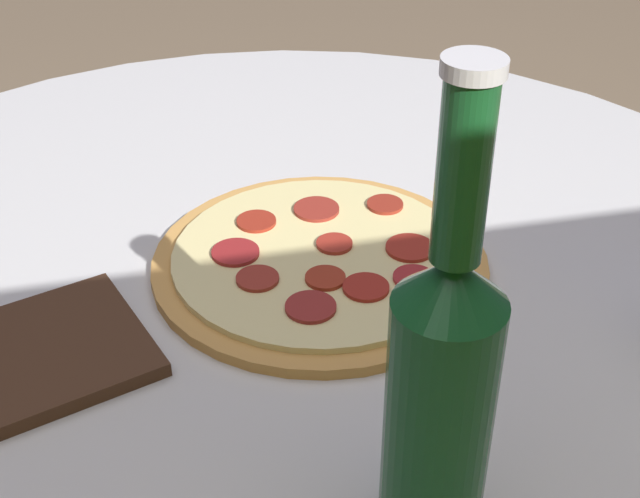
{
  "coord_description": "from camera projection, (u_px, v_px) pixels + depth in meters",
  "views": [
    {
      "loc": [
        0.11,
        0.63,
        1.17
      ],
      "look_at": [
        -0.04,
        -0.01,
        0.74
      ],
      "focal_mm": 50.0,
      "sensor_mm": 36.0,
      "label": 1
    }
  ],
  "objects": [
    {
      "name": "table",
      "position": [
        283.0,
        413.0,
        0.87
      ],
      "size": [
        1.08,
        1.08,
        0.72
      ],
      "color": "silver",
      "rests_on": "ground_plane"
    },
    {
      "name": "pizza",
      "position": [
        320.0,
        260.0,
        0.79
      ],
      "size": [
        0.3,
        0.3,
        0.02
      ],
      "color": "#C68E47",
      "rests_on": "table"
    },
    {
      "name": "beer_bottle",
      "position": [
        441.0,
        390.0,
        0.49
      ],
      "size": [
        0.06,
        0.06,
        0.31
      ],
      "color": "#144C23",
      "rests_on": "table"
    },
    {
      "name": "pizza_paddle",
      "position": [
        22.0,
        361.0,
        0.68
      ],
      "size": [
        0.26,
        0.18,
        0.02
      ],
      "rotation": [
        0.0,
        0.0,
        0.33
      ],
      "color": "#422819",
      "rests_on": "table"
    }
  ]
}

